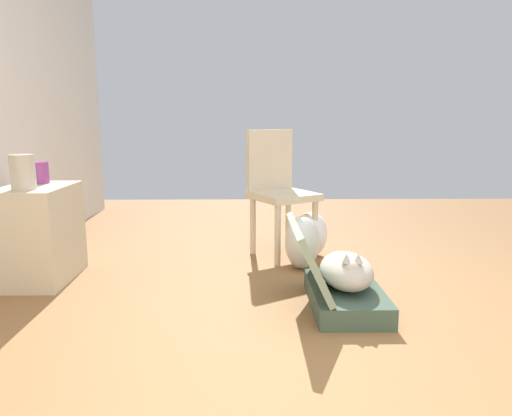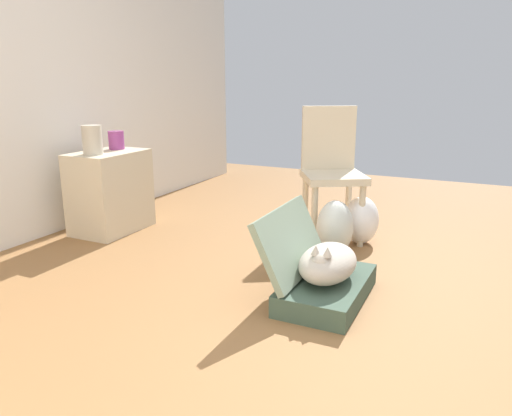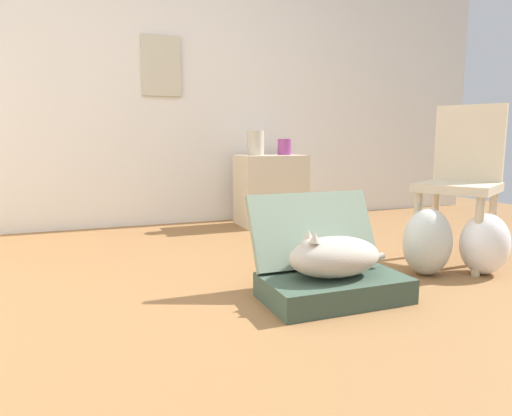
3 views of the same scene
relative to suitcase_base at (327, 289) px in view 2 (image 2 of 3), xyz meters
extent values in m
plane|color=olive|center=(-0.29, 0.00, -0.06)|extent=(7.68, 7.68, 0.00)
cube|color=#384C3D|center=(0.00, 0.00, 0.00)|extent=(0.65, 0.38, 0.11)
cube|color=gray|center=(0.00, 0.21, 0.23)|extent=(0.65, 0.19, 0.36)
ellipsoid|color=#B2A899|center=(0.00, 0.00, 0.15)|extent=(0.44, 0.28, 0.18)
sphere|color=#B2A899|center=(-0.12, 0.00, 0.19)|extent=(0.11, 0.11, 0.11)
cone|color=#B2A899|center=(-0.12, -0.03, 0.25)|extent=(0.05, 0.05, 0.05)
cone|color=#B2A899|center=(-0.12, 0.03, 0.25)|extent=(0.05, 0.05, 0.05)
cylinder|color=#B2A899|center=(0.20, 0.04, 0.10)|extent=(0.20, 0.03, 0.07)
ellipsoid|color=silver|center=(0.67, 0.16, 0.13)|extent=(0.27, 0.24, 0.37)
ellipsoid|color=white|center=(0.98, 0.06, 0.11)|extent=(0.27, 0.24, 0.34)
cube|color=beige|center=(0.46, 1.85, 0.25)|extent=(0.56, 0.39, 0.60)
cylinder|color=#B7AD99|center=(0.32, 1.85, 0.65)|extent=(0.14, 0.14, 0.21)
cylinder|color=#8C387A|center=(0.60, 1.88, 0.62)|extent=(0.12, 0.12, 0.14)
cylinder|color=beige|center=(0.74, 0.33, 0.16)|extent=(0.04, 0.04, 0.43)
cylinder|color=beige|center=(0.91, 0.05, 0.16)|extent=(0.04, 0.04, 0.43)
cylinder|color=beige|center=(1.03, 0.50, 0.16)|extent=(0.04, 0.04, 0.43)
cylinder|color=beige|center=(1.20, 0.22, 0.16)|extent=(0.04, 0.04, 0.43)
cube|color=beige|center=(0.97, 0.27, 0.40)|extent=(0.57, 0.57, 0.05)
cube|color=beige|center=(1.13, 0.37, 0.65)|extent=(0.23, 0.36, 0.45)
camera|label=1|loc=(-2.39, 0.53, 0.94)|focal=32.52mm
camera|label=2|loc=(-2.27, -0.67, 1.06)|focal=33.92mm
camera|label=3|loc=(-1.04, -1.72, 0.67)|focal=31.51mm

